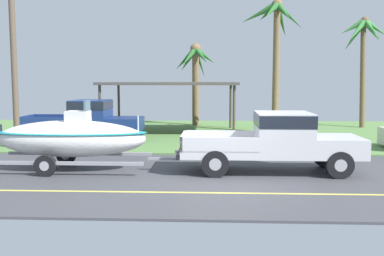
{
  "coord_description": "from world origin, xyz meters",
  "views": [
    {
      "loc": [
        -0.2,
        -12.91,
        2.85
      ],
      "look_at": [
        -0.88,
        1.54,
        1.3
      ],
      "focal_mm": 41.84,
      "sensor_mm": 36.0,
      "label": 1
    }
  ],
  "objects_px": {
    "palm_tree_mid": "(195,66)",
    "parked_pickup_background": "(90,119)",
    "utility_pole": "(13,44)",
    "palm_tree_near_right": "(364,39)",
    "carport_awning": "(171,84)",
    "palm_tree_near_left": "(275,31)",
    "pickup_truck_towing": "(282,139)",
    "boat_on_trailer": "(70,138)"
  },
  "relations": [
    {
      "from": "palm_tree_mid",
      "to": "parked_pickup_background",
      "type": "bearing_deg",
      "value": -122.54
    },
    {
      "from": "utility_pole",
      "to": "palm_tree_mid",
      "type": "bearing_deg",
      "value": 54.95
    },
    {
      "from": "palm_tree_near_right",
      "to": "palm_tree_mid",
      "type": "xyz_separation_m",
      "value": [
        -10.01,
        0.57,
        -1.55
      ]
    },
    {
      "from": "carport_awning",
      "to": "palm_tree_near_left",
      "type": "bearing_deg",
      "value": -0.59
    },
    {
      "from": "pickup_truck_towing",
      "to": "palm_tree_mid",
      "type": "height_order",
      "value": "palm_tree_mid"
    },
    {
      "from": "pickup_truck_towing",
      "to": "palm_tree_near_right",
      "type": "distance_m",
      "value": 15.56
    },
    {
      "from": "parked_pickup_background",
      "to": "palm_tree_near_right",
      "type": "distance_m",
      "value": 16.59
    },
    {
      "from": "parked_pickup_background",
      "to": "palm_tree_near_right",
      "type": "relative_size",
      "value": 0.87
    },
    {
      "from": "palm_tree_near_left",
      "to": "parked_pickup_background",
      "type": "bearing_deg",
      "value": -159.61
    },
    {
      "from": "carport_awning",
      "to": "palm_tree_near_left",
      "type": "relative_size",
      "value": 1.01
    },
    {
      "from": "parked_pickup_background",
      "to": "palm_tree_near_left",
      "type": "relative_size",
      "value": 0.82
    },
    {
      "from": "carport_awning",
      "to": "utility_pole",
      "type": "distance_m",
      "value": 8.54
    },
    {
      "from": "boat_on_trailer",
      "to": "palm_tree_mid",
      "type": "bearing_deg",
      "value": 76.38
    },
    {
      "from": "palm_tree_near_right",
      "to": "utility_pole",
      "type": "xyz_separation_m",
      "value": [
        -16.94,
        -9.31,
        -0.97
      ]
    },
    {
      "from": "carport_awning",
      "to": "palm_tree_near_right",
      "type": "height_order",
      "value": "palm_tree_near_right"
    },
    {
      "from": "parked_pickup_background",
      "to": "utility_pole",
      "type": "height_order",
      "value": "utility_pole"
    },
    {
      "from": "parked_pickup_background",
      "to": "utility_pole",
      "type": "bearing_deg",
      "value": -131.13
    },
    {
      "from": "boat_on_trailer",
      "to": "palm_tree_near_left",
      "type": "height_order",
      "value": "palm_tree_near_left"
    },
    {
      "from": "carport_awning",
      "to": "palm_tree_mid",
      "type": "height_order",
      "value": "palm_tree_mid"
    },
    {
      "from": "utility_pole",
      "to": "pickup_truck_towing",
      "type": "bearing_deg",
      "value": -21.72
    },
    {
      "from": "palm_tree_near_right",
      "to": "utility_pole",
      "type": "distance_m",
      "value": 19.35
    },
    {
      "from": "pickup_truck_towing",
      "to": "palm_tree_near_left",
      "type": "relative_size",
      "value": 0.81
    },
    {
      "from": "parked_pickup_background",
      "to": "utility_pole",
      "type": "xyz_separation_m",
      "value": [
        -2.33,
        -2.67,
        3.22
      ]
    },
    {
      "from": "pickup_truck_towing",
      "to": "parked_pickup_background",
      "type": "xyz_separation_m",
      "value": [
        -7.87,
        6.73,
        0.03
      ]
    },
    {
      "from": "carport_awning",
      "to": "palm_tree_near_right",
      "type": "relative_size",
      "value": 1.08
    },
    {
      "from": "parked_pickup_background",
      "to": "utility_pole",
      "type": "distance_m",
      "value": 4.79
    },
    {
      "from": "pickup_truck_towing",
      "to": "boat_on_trailer",
      "type": "bearing_deg",
      "value": 180.0
    },
    {
      "from": "pickup_truck_towing",
      "to": "boat_on_trailer",
      "type": "distance_m",
      "value": 6.65
    },
    {
      "from": "carport_awning",
      "to": "palm_tree_near_right",
      "type": "bearing_deg",
      "value": 16.33
    },
    {
      "from": "pickup_truck_towing",
      "to": "parked_pickup_background",
      "type": "height_order",
      "value": "parked_pickup_background"
    },
    {
      "from": "palm_tree_near_left",
      "to": "boat_on_trailer",
      "type": "bearing_deg",
      "value": -127.52
    },
    {
      "from": "pickup_truck_towing",
      "to": "carport_awning",
      "type": "bearing_deg",
      "value": 113.54
    },
    {
      "from": "carport_awning",
      "to": "palm_tree_mid",
      "type": "bearing_deg",
      "value": 73.48
    },
    {
      "from": "palm_tree_near_left",
      "to": "palm_tree_mid",
      "type": "distance_m",
      "value": 6.07
    },
    {
      "from": "boat_on_trailer",
      "to": "palm_tree_near_left",
      "type": "xyz_separation_m",
      "value": [
        7.72,
        10.05,
        4.37
      ]
    },
    {
      "from": "boat_on_trailer",
      "to": "carport_awning",
      "type": "bearing_deg",
      "value": 77.5
    },
    {
      "from": "pickup_truck_towing",
      "to": "palm_tree_near_right",
      "type": "bearing_deg",
      "value": 63.26
    },
    {
      "from": "parked_pickup_background",
      "to": "pickup_truck_towing",
      "type": "bearing_deg",
      "value": -40.52
    },
    {
      "from": "parked_pickup_background",
      "to": "palm_tree_mid",
      "type": "bearing_deg",
      "value": 57.46
    },
    {
      "from": "palm_tree_near_left",
      "to": "utility_pole",
      "type": "height_order",
      "value": "utility_pole"
    },
    {
      "from": "boat_on_trailer",
      "to": "palm_tree_near_right",
      "type": "distance_m",
      "value": 19.39
    },
    {
      "from": "pickup_truck_towing",
      "to": "palm_tree_mid",
      "type": "xyz_separation_m",
      "value": [
        -3.27,
        13.95,
        2.68
      ]
    }
  ]
}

